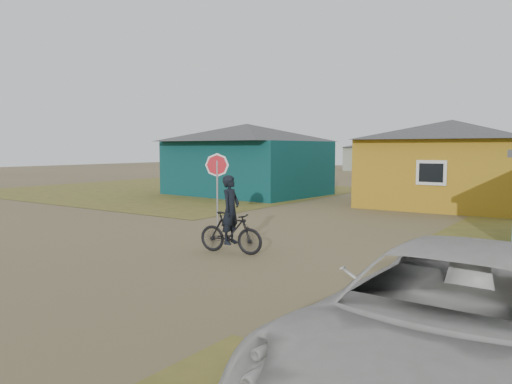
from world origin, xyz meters
TOP-DOWN VIEW (x-y plane):
  - ground at (0.00, 0.00)m, footprint 120.00×120.00m
  - grass_nw at (-14.00, 13.00)m, footprint 20.00×18.00m
  - house_teal at (-8.50, 13.50)m, footprint 8.93×7.08m
  - house_yellow at (2.50, 14.00)m, footprint 7.72×6.76m
  - house_pale_west at (-6.00, 34.00)m, footprint 7.04×6.15m
  - house_pale_north at (-14.00, 46.00)m, footprint 6.28×5.81m
  - stop_sign at (-2.62, 3.71)m, footprint 0.79×0.24m
  - cyclist at (0.58, 0.36)m, footprint 1.79×0.78m
  - vehicle at (7.02, -4.14)m, footprint 2.86×5.89m

SIDE VIEW (x-z plane):
  - ground at x=0.00m, z-range 0.00..0.00m
  - grass_nw at x=-14.00m, z-range 0.00..0.01m
  - cyclist at x=0.58m, z-range -0.27..1.70m
  - vehicle at x=7.02m, z-range 0.00..1.61m
  - house_pale_north at x=-14.00m, z-range 0.05..3.45m
  - stop_sign at x=-2.62m, z-range 0.58..3.04m
  - house_pale_west at x=-6.00m, z-range 0.06..3.66m
  - house_yellow at x=2.50m, z-range 0.05..3.95m
  - house_teal at x=-8.50m, z-range 0.05..4.05m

